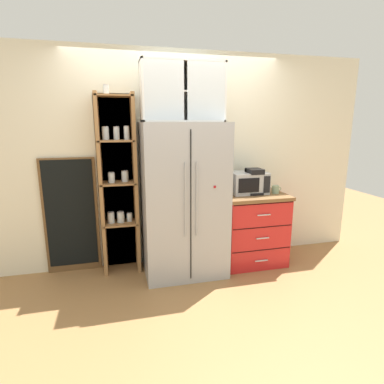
% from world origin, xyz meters
% --- Properties ---
extents(ground_plane, '(10.61, 10.61, 0.00)m').
position_xyz_m(ground_plane, '(0.00, 0.00, 0.00)').
color(ground_plane, '#9E7042').
extents(wall_back_cream, '(4.92, 0.10, 2.55)m').
position_xyz_m(wall_back_cream, '(0.00, 0.40, 1.27)').
color(wall_back_cream, silver).
rests_on(wall_back_cream, ground).
extents(refrigerator, '(0.92, 0.71, 1.73)m').
position_xyz_m(refrigerator, '(0.00, 0.01, 0.87)').
color(refrigerator, '#ADAFB5').
rests_on(refrigerator, ground).
extents(pantry_shelf_column, '(0.46, 0.32, 2.12)m').
position_xyz_m(pantry_shelf_column, '(-0.71, 0.27, 1.06)').
color(pantry_shelf_column, brown).
rests_on(pantry_shelf_column, ground).
extents(counter_cabinet, '(0.79, 0.63, 0.88)m').
position_xyz_m(counter_cabinet, '(0.88, 0.05, 0.44)').
color(counter_cabinet, red).
rests_on(counter_cabinet, ground).
extents(microwave, '(0.44, 0.33, 0.26)m').
position_xyz_m(microwave, '(0.83, 0.10, 1.01)').
color(microwave, '#ADAFB5').
rests_on(microwave, counter_cabinet).
extents(coffee_maker, '(0.17, 0.20, 0.31)m').
position_xyz_m(coffee_maker, '(0.88, 0.06, 1.04)').
color(coffee_maker, black).
rests_on(coffee_maker, counter_cabinet).
extents(mug_sage, '(0.12, 0.09, 0.10)m').
position_xyz_m(mug_sage, '(1.15, 0.00, 0.93)').
color(mug_sage, '#8CA37F').
rests_on(mug_sage, counter_cabinet).
extents(mug_cream, '(0.11, 0.08, 0.10)m').
position_xyz_m(mug_cream, '(0.88, 0.04, 0.93)').
color(mug_cream, silver).
rests_on(mug_cream, counter_cabinet).
extents(bottle_amber, '(0.06, 0.06, 0.30)m').
position_xyz_m(bottle_amber, '(0.55, 0.12, 1.01)').
color(bottle_amber, brown).
rests_on(bottle_amber, counter_cabinet).
extents(upper_cabinet, '(0.88, 0.32, 0.62)m').
position_xyz_m(upper_cabinet, '(0.00, 0.05, 2.04)').
color(upper_cabinet, silver).
rests_on(upper_cabinet, refrigerator).
extents(chalkboard_menu, '(0.60, 0.04, 1.35)m').
position_xyz_m(chalkboard_menu, '(-1.26, 0.33, 0.68)').
color(chalkboard_menu, brown).
rests_on(chalkboard_menu, ground).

